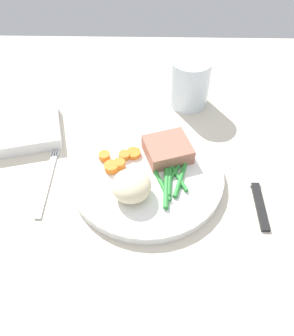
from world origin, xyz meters
TOP-DOWN VIEW (x-y plane):
  - dining_table at (0.00, 0.00)cm, footprint 120.00×90.00cm
  - dinner_plate at (3.88, -1.92)cm, footprint 25.16×25.16cm
  - meat_portion at (7.28, 2.04)cm, footprint 9.01×8.55cm
  - mashed_potatoes at (1.62, -6.45)cm, footprint 6.05×6.25cm
  - carrot_slices at (-1.05, 0.15)cm, footprint 7.07×5.77cm
  - green_beans at (7.76, -3.99)cm, footprint 6.15×9.88cm
  - fork at (-12.56, -2.18)cm, footprint 1.44×16.60cm
  - knife at (21.62, -2.21)cm, footprint 1.70×20.50cm
  - water_glass at (11.81, 18.62)cm, footprint 7.79×7.79cm
  - napkin at (-18.88, 8.71)cm, footprint 14.95×14.44cm

SIDE VIEW (x-z plane):
  - dining_table at x=0.00cm, z-range 0.00..2.00cm
  - knife at x=21.62cm, z-range 1.88..2.52cm
  - fork at x=-12.56cm, z-range 2.00..2.40cm
  - dinner_plate at x=3.88cm, z-range 2.00..3.60cm
  - napkin at x=-18.88cm, z-range 2.00..4.40cm
  - green_beans at x=7.76cm, z-range 3.54..4.39cm
  - carrot_slices at x=-1.05cm, z-range 3.51..4.78cm
  - meat_portion at x=7.28cm, z-range 3.60..6.28cm
  - mashed_potatoes at x=1.62cm, z-range 3.60..7.59cm
  - water_glass at x=11.81cm, z-range 1.31..10.97cm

